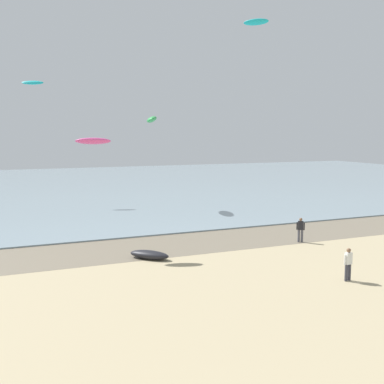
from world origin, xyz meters
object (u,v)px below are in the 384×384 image
Objects in this scene: person_right_flank at (348,263)px; kite_aloft_6 at (152,119)px; grounded_kite at (149,255)px; kite_aloft_4 at (33,83)px; person_left_flank at (301,229)px; kite_aloft_2 at (256,22)px; kite_aloft_0 at (93,141)px.

kite_aloft_6 reaches higher than person_right_flank.
grounded_kite is 30.40m from kite_aloft_4.
kite_aloft_2 is at bearing 75.00° from person_left_flank.
kite_aloft_2 reaches higher than kite_aloft_4.
person_left_flank is 11.00m from grounded_kite.
kite_aloft_0 is 24.78m from kite_aloft_4.
person_left_flank is 15.19m from kite_aloft_0.
kite_aloft_2 is (3.25, 12.15, 16.67)m from person_left_flank.
kite_aloft_2 is (14.23, 12.29, 17.33)m from grounded_kite.
kite_aloft_0 is at bearing 173.83° from grounded_kite.
person_right_flank is at bearing -58.67° from kite_aloft_2.
person_right_flank is at bearing -109.57° from person_left_flank.
grounded_kite is 25.58m from kite_aloft_2.
kite_aloft_4 reaches higher than person_left_flank.
kite_aloft_2 is at bearing -21.09° from kite_aloft_4.
kite_aloft_2 is 1.04× the size of kite_aloft_4.
kite_aloft_0 is (-10.68, 11.22, 6.10)m from person_right_flank.
kite_aloft_0 is (-2.57, 3.30, 6.76)m from grounded_kite.
person_right_flank is at bearing 149.86° from kite_aloft_0.
grounded_kite is 1.12× the size of kite_aloft_4.
kite_aloft_0 is 0.96× the size of kite_aloft_4.
kite_aloft_6 is (10.50, -8.74, -4.02)m from kite_aloft_4.
person_left_flank is 0.75× the size of kite_aloft_4.
kite_aloft_6 is at bearing 117.59° from grounded_kite.
kite_aloft_2 reaches higher than grounded_kite.
kite_aloft_0 is 0.68× the size of kite_aloft_6.
kite_aloft_4 is at bearing 119.40° from person_left_flank.
kite_aloft_4 is 14.24m from kite_aloft_6.
person_right_flank is 39.23m from kite_aloft_4.
kite_aloft_4 is (-12.44, 35.23, 11.97)m from person_right_flank.
kite_aloft_0 is at bearing 133.60° from person_right_flank.
kite_aloft_2 is at bearing 86.77° from grounded_kite.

